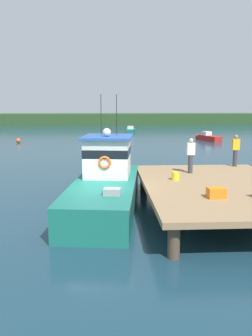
{
  "coord_description": "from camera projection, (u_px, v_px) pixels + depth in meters",
  "views": [
    {
      "loc": [
        0.32,
        -13.43,
        4.38
      ],
      "look_at": [
        1.2,
        2.73,
        1.4
      ],
      "focal_mm": 37.2,
      "sensor_mm": 36.0,
      "label": 1
    }
  ],
  "objects": [
    {
      "name": "moored_boat_far_left",
      "position": [
        131.0,
        131.0,
        53.53
      ],
      "size": [
        1.75,
        4.29,
        1.07
      ],
      "color": "#196B5B",
      "rests_on": "ground"
    },
    {
      "name": "main_fishing_boat",
      "position": [
        106.0,
        183.0,
        15.05
      ],
      "size": [
        3.49,
        9.95,
        4.8
      ],
      "color": "#196B5B",
      "rests_on": "ground"
    },
    {
      "name": "mooring_buoy_outer",
      "position": [
        191.0,
        149.0,
        33.0
      ],
      "size": [
        0.42,
        0.42,
        0.42
      ],
      "primitive_type": "sphere",
      "color": "#EA5B19",
      "rests_on": "ground"
    },
    {
      "name": "ground_plane",
      "position": [
        100.0,
        215.0,
        13.96
      ],
      "size": [
        200.0,
        200.0,
        0.0
      ],
      "primitive_type": "plane",
      "color": "#193847"
    },
    {
      "name": "moored_boat_off_the_point",
      "position": [
        208.0,
        138.0,
        42.27
      ],
      "size": [
        2.25,
        4.34,
        1.09
      ],
      "color": "red",
      "rests_on": "ground"
    },
    {
      "name": "deckhand_by_the_boat",
      "position": [
        235.0,
        150.0,
        17.88
      ],
      "size": [
        0.36,
        0.22,
        1.63
      ],
      "color": "#383842",
      "rests_on": "dock"
    },
    {
      "name": "deckhand_further_back",
      "position": [
        191.0,
        155.0,
        16.13
      ],
      "size": [
        0.36,
        0.22,
        1.63
      ],
      "color": "#383842",
      "rests_on": "dock"
    },
    {
      "name": "crate_single_far",
      "position": [
        216.0,
        193.0,
        11.95
      ],
      "size": [
        0.62,
        0.46,
        0.35
      ],
      "primitive_type": "cube",
      "rotation": [
        0.0,
        0.0,
        0.04
      ],
      "color": "orange",
      "rests_on": "dock"
    },
    {
      "name": "mooring_buoy_inshore",
      "position": [
        18.0,
        141.0,
        39.95
      ],
      "size": [
        0.51,
        0.51,
        0.51
      ],
      "primitive_type": "sphere",
      "color": "#EA5B19",
      "rests_on": "ground"
    },
    {
      "name": "mooring_buoy_spare_mooring",
      "position": [
        127.0,
        167.0,
        23.15
      ],
      "size": [
        0.51,
        0.51,
        0.51
      ],
      "primitive_type": "sphere",
      "color": "#EA5B19",
      "rests_on": "ground"
    },
    {
      "name": "far_shoreline",
      "position": [
        105.0,
        119.0,
        74.63
      ],
      "size": [
        120.0,
        8.0,
        2.4
      ],
      "primitive_type": "cube",
      "color": "#284723",
      "rests_on": "ground"
    },
    {
      "name": "bait_bucket",
      "position": [
        175.0,
        176.0,
        14.77
      ],
      "size": [
        0.32,
        0.32,
        0.34
      ],
      "primitive_type": "cylinder",
      "color": "yellow",
      "rests_on": "dock"
    },
    {
      "name": "dock",
      "position": [
        219.0,
        187.0,
        14.02
      ],
      "size": [
        6.0,
        9.0,
        1.2
      ],
      "color": "#4C3D2D",
      "rests_on": "ground"
    }
  ]
}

